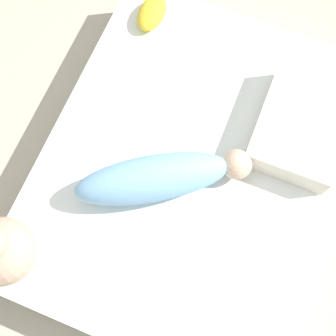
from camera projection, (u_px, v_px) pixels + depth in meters
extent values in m
plane|color=#B2A893|center=(181.00, 177.00, 1.77)|extent=(12.00, 12.00, 0.00)
cube|color=white|center=(182.00, 169.00, 1.68)|extent=(1.26, 0.93, 0.19)
ellipsoid|color=#7FB7E5|center=(152.00, 179.00, 1.49)|extent=(0.39, 0.50, 0.16)
sphere|color=#DBB293|center=(237.00, 164.00, 1.51)|extent=(0.10, 0.10, 0.10)
cube|color=white|center=(301.00, 126.00, 1.58)|extent=(0.38, 0.28, 0.10)
sphere|color=tan|center=(2.00, 251.00, 1.39)|extent=(0.21, 0.21, 0.21)
ellipsoid|color=yellow|center=(152.00, 13.00, 1.75)|extent=(0.16, 0.10, 0.06)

